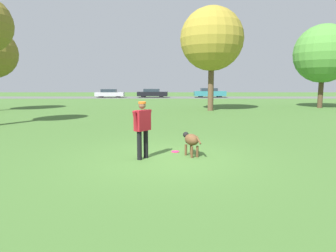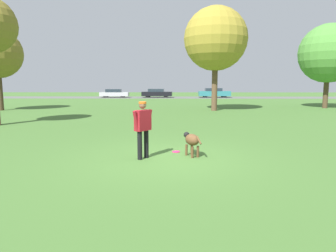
{
  "view_description": "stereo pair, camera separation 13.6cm",
  "coord_description": "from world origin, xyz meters",
  "px_view_note": "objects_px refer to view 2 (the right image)",
  "views": [
    {
      "loc": [
        0.07,
        -8.15,
        2.09
      ],
      "look_at": [
        0.06,
        0.13,
        0.9
      ],
      "focal_mm": 32.0,
      "sensor_mm": 36.0,
      "label": 1
    },
    {
      "loc": [
        0.21,
        -8.15,
        2.09
      ],
      "look_at": [
        0.06,
        0.13,
        0.9
      ],
      "focal_mm": 32.0,
      "sensor_mm": 36.0,
      "label": 2
    }
  ],
  "objects_px": {
    "dog": "(192,140)",
    "tree_far_right": "(329,53)",
    "frisbee": "(176,152)",
    "tree_mid_center": "(216,39)",
    "parked_car_black": "(157,93)",
    "parked_car_teal": "(214,93)",
    "person": "(143,125)",
    "parked_car_silver": "(114,93)"
  },
  "relations": [
    {
      "from": "frisbee",
      "to": "parked_car_silver",
      "type": "distance_m",
      "value": 35.87
    },
    {
      "from": "tree_far_right",
      "to": "person",
      "type": "bearing_deg",
      "value": -128.23
    },
    {
      "from": "tree_mid_center",
      "to": "parked_car_teal",
      "type": "distance_m",
      "value": 21.75
    },
    {
      "from": "tree_mid_center",
      "to": "parked_car_teal",
      "type": "xyz_separation_m",
      "value": [
        2.83,
        21.07,
        -4.64
      ]
    },
    {
      "from": "dog",
      "to": "parked_car_black",
      "type": "height_order",
      "value": "parked_car_black"
    },
    {
      "from": "person",
      "to": "dog",
      "type": "xyz_separation_m",
      "value": [
        1.37,
        0.33,
        -0.49
      ]
    },
    {
      "from": "tree_far_right",
      "to": "parked_car_black",
      "type": "relative_size",
      "value": 1.56
    },
    {
      "from": "parked_car_black",
      "to": "parked_car_teal",
      "type": "height_order",
      "value": "parked_car_teal"
    },
    {
      "from": "person",
      "to": "frisbee",
      "type": "height_order",
      "value": "person"
    },
    {
      "from": "tree_far_right",
      "to": "tree_mid_center",
      "type": "xyz_separation_m",
      "value": [
        -9.64,
        -2.48,
        0.82
      ]
    },
    {
      "from": "parked_car_black",
      "to": "parked_car_teal",
      "type": "xyz_separation_m",
      "value": [
        8.37,
        0.1,
        0.05
      ]
    },
    {
      "from": "tree_far_right",
      "to": "parked_car_silver",
      "type": "xyz_separation_m",
      "value": [
        -21.41,
        18.35,
        -3.89
      ]
    },
    {
      "from": "tree_mid_center",
      "to": "frisbee",
      "type": "bearing_deg",
      "value": -102.27
    },
    {
      "from": "tree_mid_center",
      "to": "parked_car_silver",
      "type": "relative_size",
      "value": 1.85
    },
    {
      "from": "tree_far_right",
      "to": "tree_mid_center",
      "type": "height_order",
      "value": "tree_mid_center"
    },
    {
      "from": "person",
      "to": "parked_car_black",
      "type": "distance_m",
      "value": 35.78
    },
    {
      "from": "dog",
      "to": "parked_car_teal",
      "type": "relative_size",
      "value": 0.19
    },
    {
      "from": "dog",
      "to": "tree_far_right",
      "type": "distance_m",
      "value": 21.27
    },
    {
      "from": "dog",
      "to": "tree_far_right",
      "type": "bearing_deg",
      "value": -62.11
    },
    {
      "from": "tree_mid_center",
      "to": "parked_car_silver",
      "type": "bearing_deg",
      "value": 119.46
    },
    {
      "from": "parked_car_silver",
      "to": "frisbee",
      "type": "bearing_deg",
      "value": -77.44
    },
    {
      "from": "person",
      "to": "tree_mid_center",
      "type": "xyz_separation_m",
      "value": [
        3.96,
        14.78,
        4.37
      ]
    },
    {
      "from": "dog",
      "to": "tree_far_right",
      "type": "relative_size",
      "value": 0.13
    },
    {
      "from": "frisbee",
      "to": "parked_car_black",
      "type": "xyz_separation_m",
      "value": [
        -2.51,
        34.92,
        0.62
      ]
    },
    {
      "from": "tree_mid_center",
      "to": "person",
      "type": "bearing_deg",
      "value": -105.0
    },
    {
      "from": "person",
      "to": "tree_far_right",
      "type": "relative_size",
      "value": 0.23
    },
    {
      "from": "frisbee",
      "to": "parked_car_black",
      "type": "height_order",
      "value": "parked_car_black"
    },
    {
      "from": "frisbee",
      "to": "tree_mid_center",
      "type": "height_order",
      "value": "tree_mid_center"
    },
    {
      "from": "person",
      "to": "dog",
      "type": "height_order",
      "value": "person"
    },
    {
      "from": "parked_car_silver",
      "to": "tree_mid_center",
      "type": "bearing_deg",
      "value": -62.07
    },
    {
      "from": "parked_car_silver",
      "to": "parked_car_teal",
      "type": "height_order",
      "value": "parked_car_teal"
    },
    {
      "from": "frisbee",
      "to": "tree_far_right",
      "type": "xyz_separation_m",
      "value": [
        12.67,
        16.44,
        4.49
      ]
    },
    {
      "from": "frisbee",
      "to": "person",
      "type": "bearing_deg",
      "value": -138.29
    },
    {
      "from": "frisbee",
      "to": "parked_car_black",
      "type": "bearing_deg",
      "value": 94.1
    },
    {
      "from": "person",
      "to": "frisbee",
      "type": "xyz_separation_m",
      "value": [
        0.93,
        0.83,
        -0.94
      ]
    },
    {
      "from": "person",
      "to": "parked_car_silver",
      "type": "height_order",
      "value": "person"
    },
    {
      "from": "parked_car_silver",
      "to": "parked_car_teal",
      "type": "xyz_separation_m",
      "value": [
        14.6,
        0.23,
        0.08
      ]
    },
    {
      "from": "parked_car_silver",
      "to": "parked_car_black",
      "type": "distance_m",
      "value": 6.23
    },
    {
      "from": "parked_car_silver",
      "to": "parked_car_black",
      "type": "relative_size",
      "value": 0.94
    },
    {
      "from": "dog",
      "to": "parked_car_teal",
      "type": "distance_m",
      "value": 35.93
    },
    {
      "from": "person",
      "to": "tree_far_right",
      "type": "bearing_deg",
      "value": -0.1
    },
    {
      "from": "parked_car_black",
      "to": "parked_car_silver",
      "type": "bearing_deg",
      "value": -176.6
    }
  ]
}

